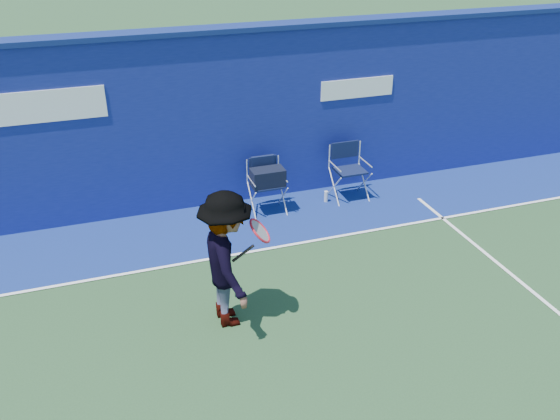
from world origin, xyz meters
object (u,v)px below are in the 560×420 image
object	(u,v)px
directors_chair_left	(267,190)
water_bottle	(326,197)
tennis_player	(227,260)
directors_chair_right	(349,182)

from	to	relation	value
directors_chair_left	water_bottle	world-z (taller)	directors_chair_left
tennis_player	directors_chair_left	bearing A→B (deg)	63.15
water_bottle	tennis_player	distance (m)	3.82
directors_chair_left	directors_chair_right	size ratio (longest dim) A/B	0.96
directors_chair_left	water_bottle	xyz separation A→B (m)	(1.12, 0.01, -0.30)
tennis_player	water_bottle	bearing A→B (deg)	47.65
directors_chair_right	water_bottle	distance (m)	0.51
directors_chair_left	water_bottle	bearing A→B (deg)	0.61
directors_chair_left	tennis_player	world-z (taller)	tennis_player
directors_chair_left	directors_chair_right	bearing A→B (deg)	1.80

